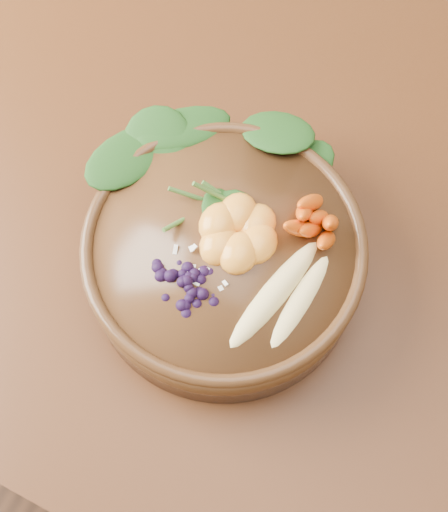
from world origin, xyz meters
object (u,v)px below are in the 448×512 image
(kale_heap, at_px, (235,169))
(carrot_cluster, at_px, (319,210))
(dining_table, at_px, (418,285))
(blueberry_pile, at_px, (182,278))
(stoneware_bowl, at_px, (224,259))
(mandarin_cluster, at_px, (238,227))
(banana_halves, at_px, (288,292))

(kale_heap, height_order, carrot_cluster, carrot_cluster)
(dining_table, relative_size, carrot_cluster, 18.76)
(dining_table, xyz_separation_m, blueberry_pile, (-0.24, -0.19, 0.20))
(stoneware_bowl, xyz_separation_m, blueberry_pile, (-0.02, -0.06, 0.06))
(dining_table, relative_size, mandarin_cluster, 16.31)
(dining_table, height_order, blueberry_pile, blueberry_pile)
(stoneware_bowl, height_order, mandarin_cluster, mandarin_cluster)
(kale_heap, height_order, banana_halves, kale_heap)
(mandarin_cluster, height_order, blueberry_pile, blueberry_pile)
(dining_table, distance_m, blueberry_pile, 0.36)
(carrot_cluster, relative_size, mandarin_cluster, 0.87)
(stoneware_bowl, height_order, banana_halves, banana_halves)
(stoneware_bowl, xyz_separation_m, kale_heap, (-0.03, 0.08, 0.07))
(stoneware_bowl, relative_size, banana_halves, 1.86)
(stoneware_bowl, bearing_deg, banana_halves, -15.76)
(stoneware_bowl, distance_m, carrot_cluster, 0.13)
(stoneware_bowl, relative_size, kale_heap, 1.53)
(banana_halves, xyz_separation_m, mandarin_cluster, (-0.08, 0.04, 0.00))
(banana_halves, bearing_deg, carrot_cluster, 113.06)
(blueberry_pile, bearing_deg, dining_table, 39.33)
(stoneware_bowl, height_order, blueberry_pile, blueberry_pile)
(dining_table, xyz_separation_m, banana_halves, (-0.13, -0.16, 0.19))
(mandarin_cluster, bearing_deg, dining_table, 28.45)
(banana_halves, relative_size, mandarin_cluster, 1.70)
(dining_table, relative_size, blueberry_pile, 11.20)
(dining_table, xyz_separation_m, carrot_cluster, (-0.14, -0.07, 0.22))
(banana_halves, height_order, blueberry_pile, blueberry_pile)
(carrot_cluster, bearing_deg, stoneware_bowl, -123.69)
(carrot_cluster, bearing_deg, kale_heap, -169.49)
(kale_heap, relative_size, carrot_cluster, 2.38)
(carrot_cluster, height_order, blueberry_pile, carrot_cluster)
(mandarin_cluster, xyz_separation_m, blueberry_pile, (-0.03, -0.08, 0.00))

